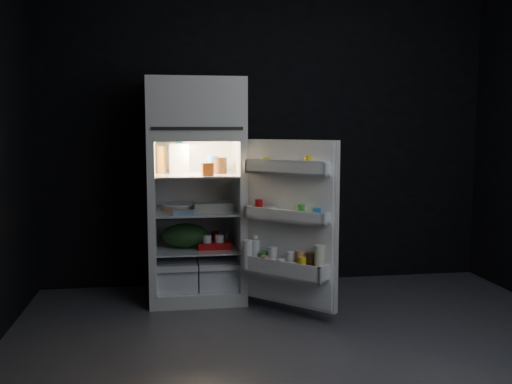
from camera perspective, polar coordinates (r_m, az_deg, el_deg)
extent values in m
cube|color=#505055|center=(3.72, 5.84, -15.59)|extent=(4.00, 3.40, 0.00)
cube|color=black|center=(5.12, 1.18, 5.92)|extent=(4.00, 0.00, 2.70)
cube|color=black|center=(1.86, 19.67, 4.76)|extent=(4.00, 0.00, 2.70)
cube|color=white|center=(4.83, -5.91, -9.76)|extent=(0.76, 0.70, 0.10)
cube|color=white|center=(4.69, -10.34, -2.19)|extent=(0.05, 0.70, 1.20)
cube|color=white|center=(4.72, -1.70, -2.03)|extent=(0.05, 0.70, 1.20)
cube|color=white|center=(5.02, -6.19, -1.57)|extent=(0.66, 0.05, 1.20)
cube|color=white|center=(4.64, -6.09, 5.59)|extent=(0.76, 0.70, 0.06)
cube|color=white|center=(4.65, -6.13, 8.55)|extent=(0.76, 0.70, 0.42)
cube|color=black|center=(4.29, -5.87, 6.34)|extent=(0.68, 0.01, 0.02)
cube|color=white|center=(4.67, -9.99, -2.23)|extent=(0.01, 0.65, 1.20)
cube|color=white|center=(4.70, -2.01, -2.08)|extent=(0.01, 0.65, 1.20)
cube|color=white|center=(4.62, -6.07, 5.17)|extent=(0.66, 0.65, 0.01)
cube|color=white|center=(4.79, -5.90, -9.22)|extent=(0.66, 0.65, 0.01)
cube|color=white|center=(4.63, -6.03, 1.75)|extent=(0.65, 0.63, 0.01)
cube|color=white|center=(4.67, -5.99, -1.92)|extent=(0.65, 0.63, 0.01)
cube|color=white|center=(4.72, -5.95, -5.53)|extent=(0.65, 0.63, 0.01)
cube|color=white|center=(4.78, -7.93, -7.86)|extent=(0.32, 0.59, 0.22)
cube|color=white|center=(4.79, -3.94, -7.77)|extent=(0.32, 0.59, 0.22)
cube|color=white|center=(4.44, -7.88, -7.76)|extent=(0.32, 0.02, 0.03)
cube|color=white|center=(4.46, -3.59, -7.66)|extent=(0.32, 0.02, 0.03)
cube|color=#FFE5B2|center=(4.57, -6.04, 4.89)|extent=(0.14, 0.14, 0.02)
cube|color=white|center=(4.19, 3.55, -3.12)|extent=(0.57, 0.58, 1.22)
cube|color=white|center=(4.17, 3.34, -3.18)|extent=(0.51, 0.52, 1.18)
cube|color=white|center=(4.09, 3.05, 1.87)|extent=(0.54, 0.55, 0.02)
cube|color=white|center=(4.05, 2.78, 2.37)|extent=(0.49, 0.50, 0.10)
cube|color=white|center=(3.91, 7.09, 2.18)|extent=(0.08, 0.08, 0.10)
cube|color=white|center=(4.27, -0.65, 2.58)|extent=(0.08, 0.08, 0.10)
cube|color=white|center=(4.12, 2.98, -2.78)|extent=(0.55, 0.55, 0.02)
cube|color=white|center=(4.08, 2.68, -2.39)|extent=(0.49, 0.50, 0.09)
cube|color=white|center=(3.95, 6.99, -2.73)|extent=(0.09, 0.08, 0.09)
cube|color=white|center=(4.31, -0.68, -1.93)|extent=(0.09, 0.08, 0.09)
cube|color=white|center=(4.19, 2.80, -8.30)|extent=(0.58, 0.58, 0.02)
cube|color=white|center=(4.13, 2.34, -7.74)|extent=(0.49, 0.50, 0.13)
cube|color=white|center=(4.01, 6.77, -8.21)|extent=(0.11, 0.11, 0.13)
cube|color=white|center=(4.36, -0.83, -6.97)|extent=(0.11, 0.11, 0.13)
cube|color=white|center=(4.08, 3.06, 3.16)|extent=(0.53, 0.53, 0.02)
cylinder|color=yellow|center=(3.98, 5.22, 2.76)|extent=(0.08, 0.08, 0.12)
cylinder|color=silver|center=(4.06, 3.53, 2.54)|extent=(0.08, 0.08, 0.08)
cylinder|color=yellow|center=(4.18, 1.00, 2.79)|extent=(0.08, 0.08, 0.10)
cylinder|color=#2064AE|center=(3.98, 6.12, -2.32)|extent=(0.08, 0.08, 0.09)
cylinder|color=#338C33|center=(4.04, 4.53, -2.03)|extent=(0.07, 0.07, 0.11)
cylinder|color=#80A1C6|center=(4.18, 1.62, -2.00)|extent=(0.08, 0.08, 0.07)
cylinder|color=#AC0F0E|center=(4.25, 0.29, -1.55)|extent=(0.08, 0.08, 0.12)
cylinder|color=#F2ECC6|center=(4.00, 6.41, -7.06)|extent=(0.11, 0.11, 0.25)
cylinder|color=#311E0D|center=(4.05, 5.42, -7.34)|extent=(0.08, 0.08, 0.18)
cylinder|color=tan|center=(4.09, 4.45, -7.17)|extent=(0.10, 0.10, 0.19)
cylinder|color=white|center=(4.13, 3.50, -7.13)|extent=(0.09, 0.09, 0.17)
cylinder|color=silver|center=(4.22, 1.67, -6.74)|extent=(0.10, 0.10, 0.19)
cylinder|color=#338C33|center=(4.27, 0.78, -6.93)|extent=(0.09, 0.09, 0.14)
cylinder|color=silver|center=(4.31, -0.09, -6.25)|extent=(0.10, 0.10, 0.22)
cylinder|color=yellow|center=(4.04, 4.63, -7.58)|extent=(0.08, 0.08, 0.16)
cylinder|color=white|center=(4.14, 2.50, -7.50)|extent=(0.08, 0.08, 0.12)
cylinder|color=tan|center=(4.22, 0.91, -7.20)|extent=(0.08, 0.08, 0.12)
cylinder|color=white|center=(4.30, -0.84, -6.27)|extent=(0.10, 0.10, 0.22)
cylinder|color=white|center=(4.28, -0.09, -4.52)|extent=(0.05, 0.05, 0.02)
cube|color=white|center=(4.72, -7.67, 3.35)|extent=(0.16, 0.16, 0.24)
cylinder|color=#2064AE|center=(4.70, -4.38, 2.76)|extent=(0.11, 0.11, 0.14)
cylinder|color=#311E0D|center=(4.64, -3.58, 2.66)|extent=(0.11, 0.11, 0.13)
cylinder|color=orange|center=(4.69, -9.45, 3.18)|extent=(0.09, 0.09, 0.22)
cube|color=#C85317|center=(4.43, -4.87, 2.28)|extent=(0.09, 0.08, 0.10)
cube|color=gray|center=(4.58, -4.29, -1.55)|extent=(0.32, 0.13, 0.07)
cylinder|color=tan|center=(4.74, -7.60, -1.49)|extent=(0.42, 0.42, 0.04)
cube|color=#80A1C6|center=(4.43, -7.16, -2.04)|extent=(0.18, 0.12, 0.04)
cube|color=#F2ECC6|center=(4.87, -3.19, -1.19)|extent=(0.12, 0.10, 0.05)
ellipsoid|color=#193815|center=(4.68, -7.06, -4.33)|extent=(0.44, 0.40, 0.20)
cube|color=#AC0F0E|center=(4.63, -4.17, -5.36)|extent=(0.27, 0.15, 0.05)
cylinder|color=#AC0F0E|center=(4.90, -4.11, -4.45)|extent=(0.07, 0.07, 0.09)
cylinder|color=#BBBCC0|center=(4.87, -2.99, -4.52)|extent=(0.08, 0.08, 0.09)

